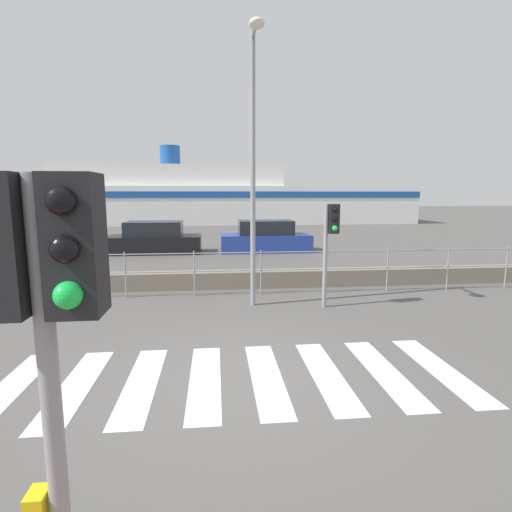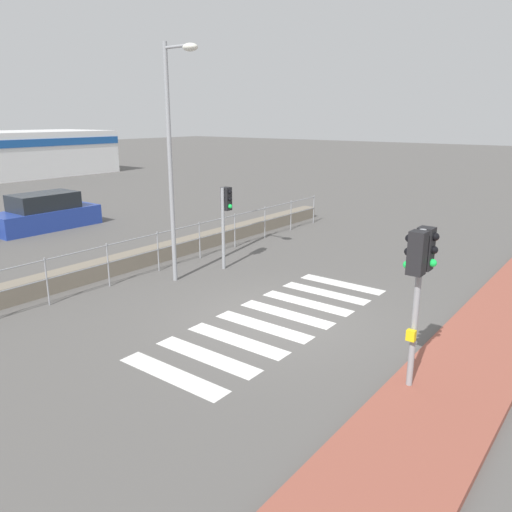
% 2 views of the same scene
% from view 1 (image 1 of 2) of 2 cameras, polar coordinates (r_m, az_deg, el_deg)
% --- Properties ---
extents(ground_plane, '(160.00, 160.00, 0.00)m').
position_cam_1_polar(ground_plane, '(6.12, -2.40, -17.07)').
color(ground_plane, '#565451').
extents(crosswalk, '(6.75, 2.40, 0.01)m').
position_cam_1_polar(crosswalk, '(6.11, -2.87, -17.05)').
color(crosswalk, silver).
rests_on(crosswalk, ground_plane).
extents(seawall, '(21.54, 0.55, 0.48)m').
position_cam_1_polar(seawall, '(11.53, -4.16, -3.35)').
color(seawall, slate).
rests_on(seawall, ground_plane).
extents(harbor_fence, '(19.43, 0.04, 1.20)m').
position_cam_1_polar(harbor_fence, '(10.57, -4.05, -1.46)').
color(harbor_fence, gray).
rests_on(harbor_fence, ground_plane).
extents(traffic_light_near, '(0.58, 0.41, 2.77)m').
position_cam_1_polar(traffic_light_near, '(2.20, -28.22, -5.59)').
color(traffic_light_near, gray).
rests_on(traffic_light_near, ground_plane).
extents(traffic_light_far, '(0.34, 0.32, 2.44)m').
position_cam_1_polar(traffic_light_far, '(9.44, 10.61, 3.38)').
color(traffic_light_far, gray).
rests_on(traffic_light_far, ground_plane).
extents(streetlamp, '(0.32, 1.15, 6.23)m').
position_cam_1_polar(streetlamp, '(9.29, -0.34, 16.12)').
color(streetlamp, gray).
rests_on(streetlamp, ground_plane).
extents(ferry_boat, '(35.84, 7.32, 7.01)m').
position_cam_1_polar(ferry_boat, '(37.95, -6.77, 8.09)').
color(ferry_boat, white).
rests_on(ferry_boat, ground_plane).
extents(parked_car_black, '(4.19, 1.77, 1.44)m').
position_cam_1_polar(parked_car_black, '(18.82, -14.30, 2.29)').
color(parked_car_black, black).
rests_on(parked_car_black, ground_plane).
extents(parked_car_blue, '(4.18, 1.71, 1.46)m').
position_cam_1_polar(parked_car_blue, '(18.76, 1.38, 2.57)').
color(parked_car_blue, '#233D9E').
rests_on(parked_car_blue, ground_plane).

